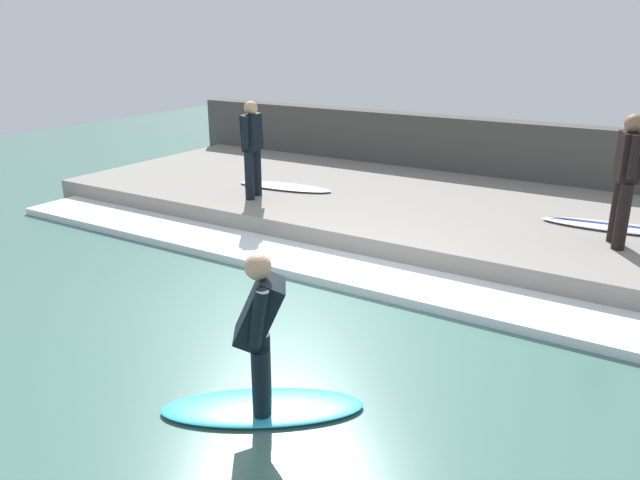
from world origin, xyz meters
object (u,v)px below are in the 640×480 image
Objects in this scene: surfer_waiting_far at (626,173)px; surfboard_waiting_far at (617,227)px; surfer_riding at (260,324)px; surfboard_riding at (263,407)px; surfer_waiting_near at (252,144)px; surfboard_waiting_near at (285,186)px.

surfer_waiting_far is 0.83× the size of surfboard_waiting_far.
surfer_riding is 0.79× the size of surfer_waiting_far.
surfboard_riding is 5.66m from surfer_waiting_near.
surfer_waiting_near is (4.35, 3.43, 1.20)m from surfboard_riding.
surfboard_waiting_near is at bearing 33.21° from surfer_riding.
surfer_waiting_near is 1.14m from surfboard_waiting_near.
surfboard_waiting_far is (5.63, -1.88, -0.40)m from surfer_riding.
surfer_waiting_near is at bearing 103.57° from surfboard_waiting_far.
surfboard_riding is 1.02× the size of surfer_waiting_far.
surfboard_riding is 5.41m from surfer_waiting_far.
surfboard_riding is 0.76m from surfer_riding.
surfer_waiting_far is at bearing -84.25° from surfer_waiting_near.
surfboard_waiting_near is 5.39m from surfer_waiting_far.
surfer_riding reaches higher than surfboard_riding.
surfboard_waiting_near is at bearing -5.75° from surfer_waiting_near.
surfboard_waiting_near is (0.77, -0.08, -0.84)m from surfer_waiting_near.
surfer_waiting_far is (0.54, -5.39, 0.06)m from surfer_waiting_near.
surfer_waiting_far is at bearing -21.84° from surfboard_riding.
surfboard_riding is at bearing 153.43° from surfer_riding.
surfboard_waiting_near is 0.90× the size of surfboard_waiting_far.
surfboard_waiting_far is at bearing -18.51° from surfer_riding.
surfboard_waiting_far is at bearing 5.84° from surfer_waiting_far.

